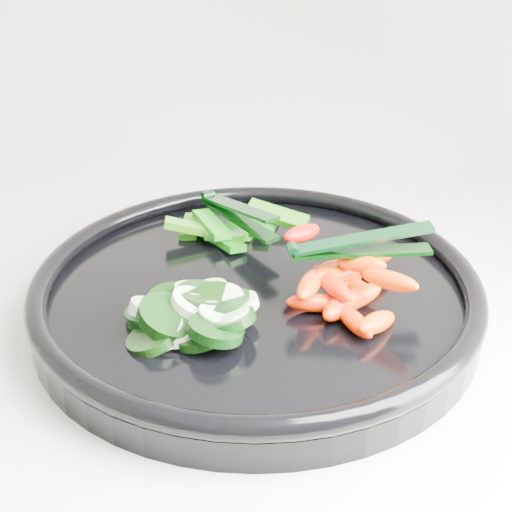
# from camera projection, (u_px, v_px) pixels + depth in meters

# --- Properties ---
(veggie_tray) EXTENTS (0.42, 0.42, 0.04)m
(veggie_tray) POSITION_uv_depth(u_px,v_px,m) (256.00, 292.00, 0.60)
(veggie_tray) COLOR black
(veggie_tray) RESTS_ON counter
(cucumber_pile) EXTENTS (0.12, 0.12, 0.04)m
(cucumber_pile) POSITION_uv_depth(u_px,v_px,m) (188.00, 311.00, 0.55)
(cucumber_pile) COLOR black
(cucumber_pile) RESTS_ON veggie_tray
(carrot_pile) EXTENTS (0.12, 0.15, 0.05)m
(carrot_pile) POSITION_uv_depth(u_px,v_px,m) (347.00, 282.00, 0.57)
(carrot_pile) COLOR #FF5000
(carrot_pile) RESTS_ON veggie_tray
(pepper_pile) EXTENTS (0.13, 0.08, 0.03)m
(pepper_pile) POSITION_uv_depth(u_px,v_px,m) (231.00, 228.00, 0.68)
(pepper_pile) COLOR #126E0A
(pepper_pile) RESTS_ON veggie_tray
(tong_carrot) EXTENTS (0.11, 0.04, 0.02)m
(tong_carrot) POSITION_uv_depth(u_px,v_px,m) (358.00, 245.00, 0.56)
(tong_carrot) COLOR black
(tong_carrot) RESTS_ON carrot_pile
(tong_pepper) EXTENTS (0.09, 0.09, 0.02)m
(tong_pepper) POSITION_uv_depth(u_px,v_px,m) (236.00, 212.00, 0.67)
(tong_pepper) COLOR black
(tong_pepper) RESTS_ON pepper_pile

